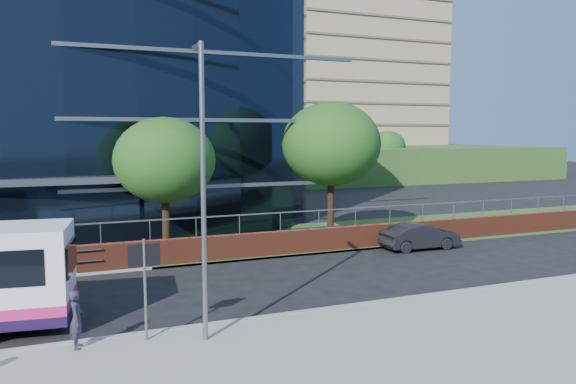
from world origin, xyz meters
name	(u,v)px	position (x,y,z in m)	size (l,w,h in m)	color
grass_verge	(440,227)	(24.00, 11.00, 0.06)	(36.00, 8.00, 0.12)	#2D511E
retaining_wall	(422,232)	(20.00, 7.30, 0.61)	(34.00, 0.40, 2.11)	maroon
apartment_block	(281,95)	(32.00, 57.21, 11.11)	(60.00, 42.00, 30.00)	#2D511E
street_sign	(144,268)	(4.50, -1.59, 2.15)	(0.85, 0.09, 2.80)	slate
tree_far_c	(165,160)	(7.00, 9.00, 4.54)	(4.62, 4.62, 6.51)	black
tree_far_d	(331,144)	(16.00, 10.00, 5.19)	(5.28, 5.28, 7.44)	black
tree_dist_e	(271,145)	(24.00, 40.00, 4.54)	(4.62, 4.62, 6.51)	black
tree_dist_f	(388,146)	(40.00, 42.00, 4.21)	(4.29, 4.29, 6.05)	black
streetlight_east	(203,183)	(6.00, -2.17, 4.44)	(0.15, 0.77, 8.00)	slate
parked_car	(420,236)	(19.03, 6.13, 0.66)	(1.40, 4.00, 1.32)	black
pedestrian	(77,319)	(2.75, -1.50, 0.93)	(0.57, 0.37, 1.55)	#272132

